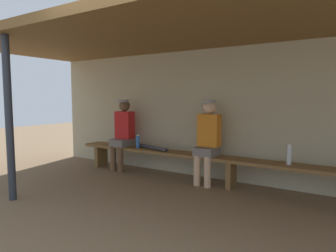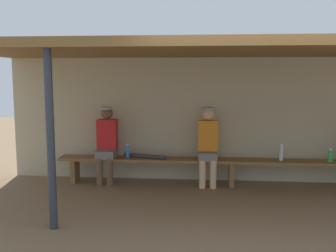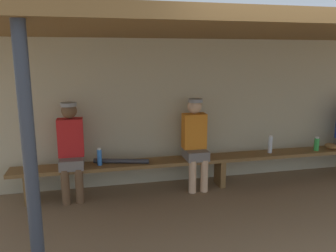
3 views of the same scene
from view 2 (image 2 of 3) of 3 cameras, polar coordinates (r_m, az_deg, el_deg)
The scene contains 11 objects.
ground_plane at distance 5.38m, azimuth 10.44°, elevation -13.17°, with size 24.00×24.00×0.00m, color brown.
back_wall at distance 7.08m, azimuth 9.15°, elevation 0.97°, with size 8.00×0.20×2.20m, color #B7AD8C.
dugout_roof at distance 5.75m, azimuth 10.31°, elevation 11.07°, with size 8.00×2.80×0.12m, color brown.
support_post at distance 4.88m, azimuth -16.86°, elevation -2.09°, with size 0.10×0.10×2.20m, color #2D333D.
bench at distance 6.75m, azimuth 9.30°, elevation -5.48°, with size 6.00×0.36×0.46m.
player_in_blue at distance 6.87m, azimuth -8.99°, elevation -2.20°, with size 0.34×0.42×1.34m.
player_near_post at distance 6.67m, azimuth 5.89°, elevation -2.44°, with size 0.34×0.42×1.34m.
water_bottle_blue at distance 6.99m, azimuth 22.76°, elevation -4.03°, with size 0.08×0.08×0.22m.
water_bottle_green at distance 6.80m, azimuth -5.94°, elevation -3.70°, with size 0.06×0.06×0.25m.
water_bottle_clear at distance 6.83m, azimuth 16.28°, elevation -3.76°, with size 0.06×0.06×0.28m.
baseball_bat at distance 6.78m, azimuth -3.41°, elevation -4.42°, with size 0.07×0.07×0.78m, color #333338.
Camera 2 is at (-0.51, -5.02, 1.87)m, focal length 41.52 mm.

